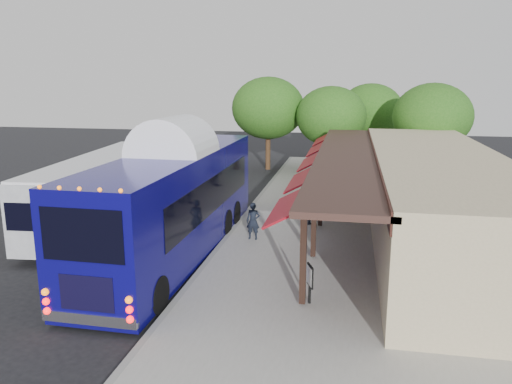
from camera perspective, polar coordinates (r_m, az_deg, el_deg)
The scene contains 15 objects.
ground at distance 19.26m, azimuth -4.86°, elevation -7.20°, with size 90.00×90.00×0.00m, color black.
sidewalk at distance 22.37m, azimuth 10.45°, elevation -4.30°, with size 10.00×40.00×0.15m, color #9E9B93.
curb at distance 22.91m, azimuth -2.04°, elevation -3.68°, with size 0.20×40.00×0.16m, color gray.
station_shelter at distance 22.18m, azimuth 19.40°, elevation -0.23°, with size 8.15×20.00×3.60m.
coach_bus at distance 19.00m, azimuth -9.25°, elevation -0.56°, with size 2.94×13.09×4.16m.
city_bus at distance 23.87m, azimuth -17.00°, elevation 0.51°, with size 3.49×11.75×3.11m.
ped_a at distance 20.35m, azimuth -0.33°, elevation -3.35°, with size 0.55×0.36×1.52m, color black.
ped_b at distance 25.08m, azimuth 6.97°, elevation 0.01°, with size 0.89×0.69×1.82m, color black.
ped_c at distance 29.40m, azimuth 7.41°, elevation 1.82°, with size 1.02×0.43×1.74m, color black.
ped_d at distance 22.45m, azimuth 6.47°, elevation -1.56°, with size 1.14×0.66×1.77m, color black.
sign_board at distance 14.74m, azimuth 6.18°, elevation -9.70°, with size 0.23×0.52×1.19m.
tree_left at distance 34.72m, azimuth 8.56°, elevation 8.55°, with size 4.78×4.78×6.12m.
tree_mid at distance 39.28m, azimuth 12.96°, elevation 8.99°, with size 4.89×4.89×6.26m.
tree_right at distance 33.88m, azimuth 19.50°, elevation 8.13°, with size 4.96×4.96×6.35m.
tree_far at distance 36.60m, azimuth 1.40°, elevation 9.56°, with size 5.27×5.27×6.74m.
Camera 1 is at (4.98, -17.40, 6.58)m, focal length 35.00 mm.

